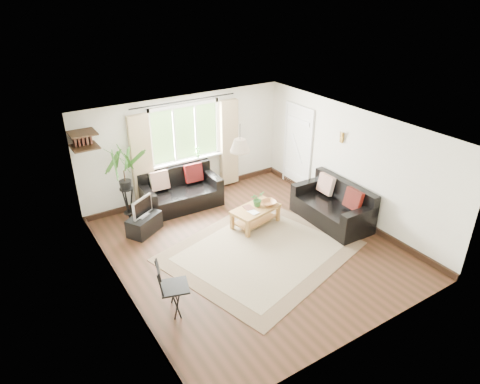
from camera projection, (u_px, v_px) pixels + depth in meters
floor at (251, 248)px, 8.30m from camera, size 5.50×5.50×0.00m
ceiling at (253, 130)px, 7.21m from camera, size 5.50×5.50×0.00m
wall_back at (185, 147)px, 9.82m from camera, size 5.00×0.02×2.40m
wall_front at (367, 272)px, 5.69m from camera, size 5.00×0.02×2.40m
wall_left at (117, 233)px, 6.56m from camera, size 0.02×5.50×2.40m
wall_right at (351, 164)px, 8.95m from camera, size 0.02×5.50×2.40m
rug at (260, 251)px, 8.19m from camera, size 3.89×3.57×0.02m
window at (185, 133)px, 9.64m from camera, size 2.50×0.16×2.16m
door at (297, 148)px, 10.31m from camera, size 0.06×0.96×2.06m
corner_shelf at (84, 140)px, 8.25m from camera, size 0.50×0.50×0.34m
pendant_lamp at (240, 142)px, 7.67m from camera, size 0.36×0.36×0.54m
wall_sconce at (341, 136)px, 8.90m from camera, size 0.12×0.12×0.28m
sofa_back at (181, 190)px, 9.61m from camera, size 1.79×0.95×0.83m
sofa_right at (332, 204)px, 9.02m from camera, size 1.76×0.90×0.82m
coffee_table at (255, 216)px, 8.97m from camera, size 1.11×0.76×0.42m
table_plant at (257, 199)px, 8.89m from camera, size 0.36×0.34×0.31m
bowl at (269, 203)px, 8.98m from camera, size 0.36×0.36×0.08m
book_a at (250, 213)px, 8.65m from camera, size 0.19×0.24×0.02m
book_b at (245, 209)px, 8.81m from camera, size 0.19×0.24×0.02m
tv_stand at (144, 224)px, 8.73m from camera, size 0.82×0.71×0.38m
tv at (142, 207)px, 8.54m from camera, size 0.57×0.44×0.42m
palm_stand at (126, 186)px, 8.88m from camera, size 0.74×0.74×1.65m
folding_chair at (174, 288)px, 6.55m from camera, size 0.58×0.58×0.90m
sill_plant at (198, 152)px, 9.91m from camera, size 0.14×0.10×0.27m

